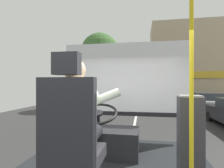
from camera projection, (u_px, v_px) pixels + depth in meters
ground at (136, 116)px, 10.59m from camera, size 18.00×44.00×0.06m
driver_seat at (72, 143)px, 1.51m from camera, size 0.48×0.48×1.37m
bus_driver at (77, 115)px, 1.61m from camera, size 0.79×0.61×0.83m
steering_console at (104, 140)px, 2.74m from camera, size 1.10×0.97×0.83m
handrail_pole at (191, 82)px, 1.82m from camera, size 0.04×0.04×2.27m
fare_box at (190, 136)px, 2.06m from camera, size 0.27×0.21×0.98m
windshield_panel at (124, 87)px, 3.52m from camera, size 2.50×0.08×1.48m
street_tree at (100, 52)px, 13.82m from camera, size 3.01×3.01×5.98m
shop_building at (208, 64)px, 17.66m from camera, size 11.34×4.67×7.92m
parked_car_white at (205, 102)px, 12.01m from camera, size 2.01×3.88×1.33m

